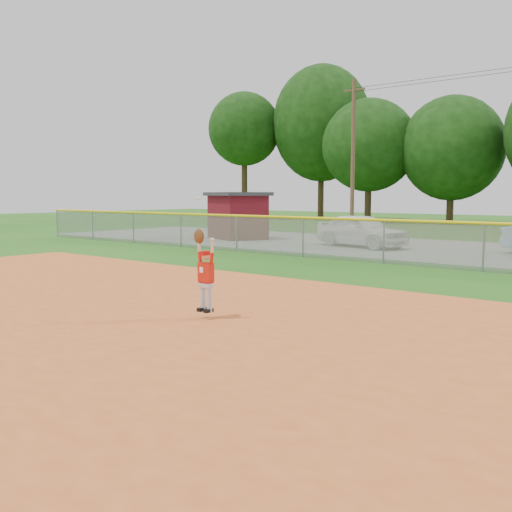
% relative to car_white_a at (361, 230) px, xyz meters
% --- Properties ---
extents(ground, '(120.00, 120.00, 0.00)m').
position_rel_car_white_a_xyz_m(ground, '(3.52, -14.91, -0.78)').
color(ground, '#235A14').
rests_on(ground, ground).
extents(clay_infield, '(24.00, 16.00, 0.04)m').
position_rel_car_white_a_xyz_m(clay_infield, '(3.52, -17.91, -0.76)').
color(clay_infield, '#CA5A24').
rests_on(clay_infield, ground).
extents(parking_strip, '(44.00, 10.00, 0.03)m').
position_rel_car_white_a_xyz_m(parking_strip, '(3.52, 1.09, -0.77)').
color(parking_strip, gray).
rests_on(parking_strip, ground).
extents(car_white_a, '(4.69, 2.71, 1.50)m').
position_rel_car_white_a_xyz_m(car_white_a, '(0.00, 0.00, 0.00)').
color(car_white_a, white).
rests_on(car_white_a, parking_strip).
extents(utility_shed, '(4.08, 3.70, 2.49)m').
position_rel_car_white_a_xyz_m(utility_shed, '(-7.55, 0.26, 0.49)').
color(utility_shed, '#500B13').
rests_on(utility_shed, ground).
extents(outfield_fence, '(40.06, 0.10, 1.55)m').
position_rel_car_white_a_xyz_m(outfield_fence, '(3.52, -4.91, 0.10)').
color(outfield_fence, gray).
rests_on(outfield_fence, ground).
extents(ballplayer, '(0.51, 0.22, 2.16)m').
position_rel_car_white_a_xyz_m(ballplayer, '(4.92, -15.15, 0.17)').
color(ballplayer, silver).
rests_on(ballplayer, ground).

